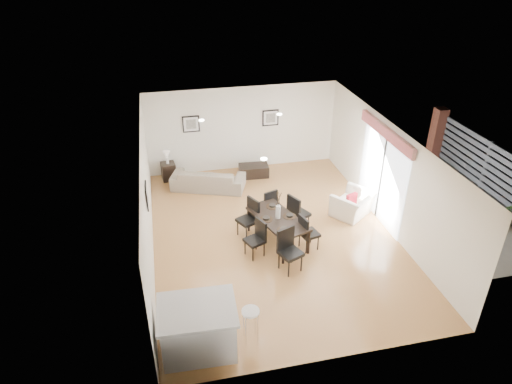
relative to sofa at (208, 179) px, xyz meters
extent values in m
plane|color=#B8824B|center=(1.29, -2.82, -0.32)|extent=(8.00, 8.00, 0.00)
cube|color=white|center=(1.29, 1.18, 1.03)|extent=(6.00, 0.04, 2.70)
cube|color=white|center=(1.29, -6.82, 1.03)|extent=(6.00, 0.04, 2.70)
cube|color=white|center=(-1.71, -2.82, 1.03)|extent=(0.04, 8.00, 2.70)
cube|color=white|center=(4.29, -2.82, 1.03)|extent=(0.04, 8.00, 2.70)
cube|color=white|center=(1.29, -2.82, 2.38)|extent=(6.00, 8.00, 0.02)
imported|color=gray|center=(0.00, 0.00, 0.00)|extent=(2.32, 1.53, 0.63)
imported|color=#EFE6CE|center=(3.63, -2.34, 0.02)|extent=(1.37, 1.34, 0.67)
imported|color=#3A5926|center=(7.08, -3.68, 0.05)|extent=(0.73, 0.65, 0.74)
imported|color=#3A5926|center=(7.02, -1.22, 0.00)|extent=(0.40, 0.40, 0.62)
cube|color=black|center=(1.33, -3.10, 0.36)|extent=(1.34, 1.87, 0.06)
cylinder|color=black|center=(1.24, -3.97, 0.01)|extent=(0.07, 0.07, 0.65)
cylinder|color=black|center=(0.73, -2.48, 0.01)|extent=(0.07, 0.07, 0.65)
cylinder|color=black|center=(1.93, -3.73, 0.01)|extent=(0.07, 0.07, 0.65)
cylinder|color=black|center=(1.42, -2.24, 0.01)|extent=(0.07, 0.07, 0.65)
cube|color=black|center=(0.66, -3.52, 0.10)|extent=(0.55, 0.55, 0.07)
cube|color=black|center=(0.82, -3.45, 0.36)|extent=(0.21, 0.40, 0.50)
cylinder|color=black|center=(0.44, -3.44, -0.13)|extent=(0.03, 0.03, 0.38)
cylinder|color=black|center=(0.74, -3.31, -0.13)|extent=(0.03, 0.03, 0.38)
cylinder|color=black|center=(0.57, -3.74, -0.13)|extent=(0.03, 0.03, 0.38)
cylinder|color=black|center=(0.87, -3.61, -0.13)|extent=(0.03, 0.03, 0.38)
cube|color=black|center=(0.66, -2.68, 0.13)|extent=(0.60, 0.60, 0.08)
cube|color=black|center=(0.83, -2.59, 0.42)|extent=(0.25, 0.43, 0.54)
cylinder|color=black|center=(0.42, -2.60, -0.11)|extent=(0.04, 0.04, 0.41)
cylinder|color=black|center=(0.73, -2.45, -0.11)|extent=(0.04, 0.04, 0.41)
cylinder|color=black|center=(0.58, -2.92, -0.11)|extent=(0.04, 0.04, 0.41)
cylinder|color=black|center=(0.89, -2.76, -0.11)|extent=(0.04, 0.04, 0.41)
cube|color=black|center=(2.00, -3.52, 0.10)|extent=(0.50, 0.50, 0.07)
cube|color=black|center=(1.83, -3.57, 0.37)|extent=(0.15, 0.42, 0.50)
cylinder|color=black|center=(2.20, -3.65, -0.12)|extent=(0.03, 0.03, 0.38)
cylinder|color=black|center=(1.88, -3.72, -0.12)|extent=(0.03, 0.03, 0.38)
cylinder|color=black|center=(2.13, -3.33, -0.12)|extent=(0.03, 0.03, 0.38)
cylinder|color=black|center=(1.81, -3.40, -0.12)|extent=(0.03, 0.03, 0.38)
cube|color=black|center=(2.00, -2.68, 0.14)|extent=(0.61, 0.61, 0.08)
cube|color=black|center=(1.82, -2.77, 0.43)|extent=(0.25, 0.44, 0.55)
cylinder|color=black|center=(2.24, -2.77, -0.11)|extent=(0.04, 0.04, 0.42)
cylinder|color=black|center=(1.92, -2.92, -0.11)|extent=(0.04, 0.04, 0.42)
cylinder|color=black|center=(2.09, -2.44, -0.11)|extent=(0.04, 0.04, 0.42)
cylinder|color=black|center=(1.76, -2.60, -0.11)|extent=(0.04, 0.04, 0.42)
cube|color=black|center=(1.33, -4.23, 0.15)|extent=(0.60, 0.60, 0.08)
cube|color=black|center=(1.25, -4.04, 0.44)|extent=(0.45, 0.23, 0.55)
cylinder|color=black|center=(1.23, -4.46, -0.10)|extent=(0.04, 0.04, 0.42)
cylinder|color=black|center=(1.09, -4.13, -0.10)|extent=(0.04, 0.04, 0.42)
cylinder|color=black|center=(1.57, -4.33, -0.10)|extent=(0.04, 0.04, 0.42)
cylinder|color=black|center=(1.43, -3.99, -0.10)|extent=(0.04, 0.04, 0.42)
cube|color=black|center=(1.33, -1.98, 0.09)|extent=(0.52, 0.52, 0.07)
cube|color=black|center=(1.39, -2.14, 0.34)|extent=(0.40, 0.19, 0.48)
cylinder|color=black|center=(1.42, -1.78, -0.13)|extent=(0.03, 0.03, 0.37)
cylinder|color=black|center=(1.53, -2.07, -0.13)|extent=(0.03, 0.03, 0.37)
cylinder|color=black|center=(1.13, -1.89, -0.13)|extent=(0.03, 0.03, 0.37)
cylinder|color=black|center=(1.24, -2.18, -0.13)|extent=(0.03, 0.03, 0.37)
cylinder|color=white|center=(1.33, -3.10, 0.56)|extent=(0.12, 0.12, 0.34)
cylinder|color=#322316|center=(1.62, -3.10, 0.39)|extent=(0.33, 0.33, 0.01)
cylinder|color=black|center=(1.62, -3.10, 0.42)|extent=(0.18, 0.18, 0.05)
cylinder|color=#322316|center=(1.33, -2.57, 0.39)|extent=(0.33, 0.33, 0.01)
cylinder|color=black|center=(1.33, -2.57, 0.42)|extent=(0.18, 0.18, 0.05)
cylinder|color=#322316|center=(1.04, -3.10, 0.39)|extent=(0.33, 0.33, 0.01)
cylinder|color=black|center=(1.04, -3.10, 0.42)|extent=(0.18, 0.18, 0.05)
cylinder|color=#322316|center=(1.33, -3.64, 0.39)|extent=(0.33, 0.33, 0.01)
cylinder|color=black|center=(1.33, -3.64, 0.42)|extent=(0.18, 0.18, 0.05)
cube|color=black|center=(1.51, 0.50, -0.13)|extent=(0.94, 0.60, 0.36)
cube|color=black|center=(-1.13, 0.84, -0.04)|extent=(0.46, 0.46, 0.55)
cylinder|color=white|center=(-1.13, 0.84, 0.33)|extent=(0.10, 0.10, 0.18)
cone|color=white|center=(-1.13, 0.84, 0.53)|extent=(0.21, 0.21, 0.23)
cube|color=maroon|center=(3.54, -2.43, 0.23)|extent=(0.35, 0.23, 0.33)
cube|color=silver|center=(-0.94, -6.05, 0.14)|extent=(1.33, 1.02, 0.92)
cube|color=silver|center=(-0.94, -6.05, 0.63)|extent=(1.45, 1.14, 0.06)
cylinder|color=white|center=(0.03, -6.05, 0.39)|extent=(0.33, 0.33, 0.05)
cylinder|color=silver|center=(0.14, -5.94, 0.04)|extent=(0.02, 0.02, 0.71)
cylinder|color=silver|center=(-0.08, -5.94, 0.04)|extent=(0.02, 0.02, 0.71)
cylinder|color=silver|center=(-0.08, -6.16, 0.04)|extent=(0.02, 0.02, 0.71)
cylinder|color=silver|center=(0.14, -6.16, 0.04)|extent=(0.02, 0.02, 0.71)
cube|color=black|center=(-0.31, 1.15, 1.33)|extent=(0.52, 0.03, 0.52)
cube|color=white|center=(-0.31, 1.15, 1.33)|extent=(0.44, 0.04, 0.44)
cube|color=#52524D|center=(-0.31, 1.15, 1.33)|extent=(0.30, 0.04, 0.30)
cube|color=black|center=(2.19, 1.15, 1.33)|extent=(0.52, 0.03, 0.52)
cube|color=white|center=(2.19, 1.15, 1.33)|extent=(0.44, 0.04, 0.44)
cube|color=#52524D|center=(2.19, 1.15, 1.33)|extent=(0.30, 0.04, 0.30)
cube|color=black|center=(-1.68, -3.02, 1.33)|extent=(0.03, 0.52, 0.52)
cube|color=white|center=(-1.68, -3.02, 1.33)|extent=(0.04, 0.44, 0.44)
cube|color=#52524D|center=(-1.68, -3.02, 1.33)|extent=(0.04, 0.30, 0.30)
cube|color=white|center=(4.27, -2.52, 0.81)|extent=(0.02, 2.40, 2.25)
cube|color=black|center=(4.25, -2.52, 0.81)|extent=(0.03, 0.05, 2.25)
cube|color=black|center=(4.25, -2.52, 1.95)|extent=(0.03, 2.50, 0.05)
cube|color=maroon|center=(4.21, -2.52, 2.11)|extent=(0.10, 2.70, 0.28)
plane|color=gray|center=(6.29, -2.52, -0.32)|extent=(6.00, 6.00, 0.00)
cube|color=#2C2B2E|center=(7.49, -2.52, 0.58)|extent=(0.08, 5.50, 1.80)
cube|color=brown|center=(7.34, -0.12, 0.68)|extent=(0.35, 0.35, 2.00)
camera|label=1|loc=(-1.20, -12.08, 6.39)|focal=32.00mm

